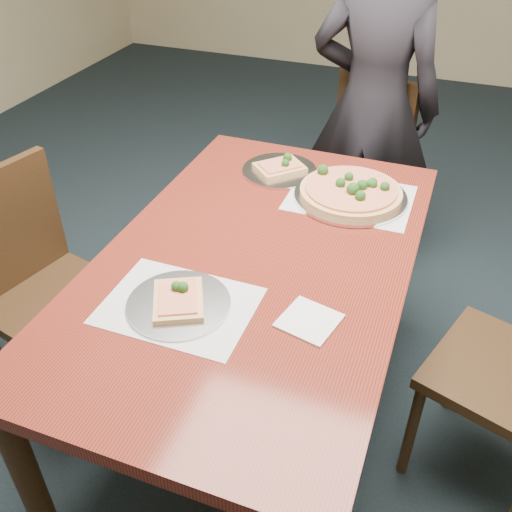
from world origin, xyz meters
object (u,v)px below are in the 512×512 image
(chair_far, at_px, (356,162))
(diner, at_px, (373,106))
(chair_left, at_px, (39,280))
(pizza_pan, at_px, (351,192))
(slice_plate_near, at_px, (179,302))
(slice_plate_far, at_px, (280,169))
(dining_table, at_px, (256,280))

(chair_far, xyz_separation_m, diner, (0.05, -0.01, 0.29))
(chair_left, bearing_deg, chair_far, -20.52)
(chair_left, height_order, pizza_pan, chair_left)
(chair_left, relative_size, diner, 0.57)
(chair_left, relative_size, pizza_pan, 2.33)
(chair_far, distance_m, slice_plate_near, 1.49)
(chair_left, distance_m, slice_plate_far, 0.96)
(chair_far, bearing_deg, slice_plate_near, -73.57)
(diner, distance_m, slice_plate_near, 1.46)
(diner, relative_size, slice_plate_far, 5.73)
(dining_table, height_order, diner, diner)
(slice_plate_far, bearing_deg, slice_plate_near, -90.77)
(chair_far, relative_size, pizza_pan, 2.33)
(dining_table, bearing_deg, chair_far, 86.65)
(dining_table, relative_size, chair_far, 1.65)
(dining_table, bearing_deg, slice_plate_far, 101.08)
(dining_table, xyz_separation_m, pizza_pan, (0.19, 0.44, 0.11))
(pizza_pan, height_order, slice_plate_near, pizza_pan)
(chair_left, bearing_deg, slice_plate_near, -92.23)
(slice_plate_near, bearing_deg, chair_far, 82.81)
(dining_table, height_order, slice_plate_far, slice_plate_far)
(pizza_pan, bearing_deg, chair_far, 99.23)
(slice_plate_near, bearing_deg, diner, 80.87)
(chair_far, xyz_separation_m, slice_plate_near, (-0.18, -1.45, 0.25))
(diner, relative_size, slice_plate_near, 5.73)
(chair_far, relative_size, slice_plate_near, 3.25)
(chair_far, xyz_separation_m, slice_plate_far, (-0.17, -0.64, 0.25))
(chair_far, bearing_deg, slice_plate_far, -81.47)
(dining_table, distance_m, chair_left, 0.79)
(chair_left, bearing_deg, pizza_pan, -47.77)
(slice_plate_near, bearing_deg, dining_table, 67.85)
(diner, height_order, slice_plate_near, diner)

